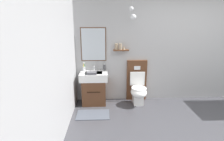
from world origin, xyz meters
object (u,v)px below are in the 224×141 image
Objects in this scene: vanity_sink_left at (94,87)px; toilet at (138,87)px; soap_dispenser at (104,67)px; folded_hand_towel at (92,73)px; toothbrush_cup at (84,68)px.

toilet reaches higher than vanity_sink_left.
soap_dispenser reaches higher than folded_hand_towel.
toilet is 5.81× the size of soap_dispenser.
toothbrush_cup is at bearing -178.85° from soap_dispenser.
toothbrush_cup is at bearing 145.65° from vanity_sink_left.
toilet is 4.55× the size of folded_hand_towel.
vanity_sink_left is 3.45× the size of folded_hand_towel.
vanity_sink_left is at bearing -34.35° from toothbrush_cup.
soap_dispenser is at bearing 47.41° from folded_hand_towel.
toilet reaches higher than soap_dispenser.
toilet is (1.03, 0.00, -0.03)m from vanity_sink_left.
toothbrush_cup is (-1.27, 0.16, 0.44)m from toilet.
toothbrush_cup is 0.36m from folded_hand_towel.
soap_dispenser is (0.25, 0.17, 0.43)m from vanity_sink_left.
vanity_sink_left is 1.03m from toilet.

